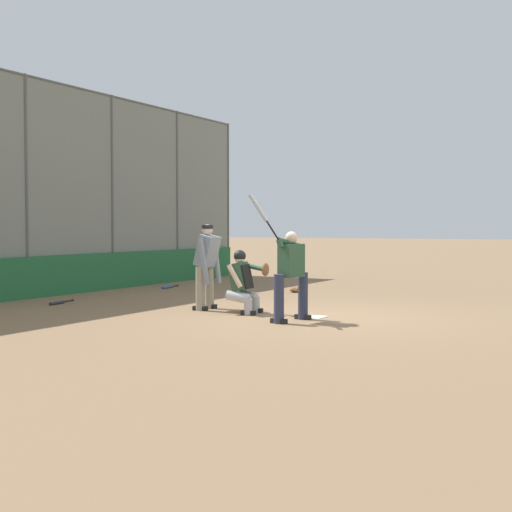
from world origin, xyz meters
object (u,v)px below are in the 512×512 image
at_px(umpire_home, 207,264).
at_px(spare_bat_by_padding, 168,287).
at_px(fielding_glove_on_dirt, 295,290).
at_px(catcher_behind_plate, 244,281).
at_px(spare_bat_near_backstop, 59,303).
at_px(batter_at_plate, 290,272).

xyz_separation_m(umpire_home, spare_bat_by_padding, (-3.43, -3.38, -0.83)).
relative_size(spare_bat_by_padding, fielding_glove_on_dirt, 2.54).
bearing_deg(catcher_behind_plate, spare_bat_near_backstop, -92.59).
bearing_deg(catcher_behind_plate, batter_at_plate, 55.96).
relative_size(batter_at_plate, catcher_behind_plate, 1.83).
bearing_deg(spare_bat_near_backstop, umpire_home, 92.37).
distance_m(spare_bat_near_backstop, fielding_glove_on_dirt, 5.58).
bearing_deg(umpire_home, catcher_behind_plate, 72.78).
height_order(catcher_behind_plate, spare_bat_by_padding, catcher_behind_plate).
bearing_deg(umpire_home, fielding_glove_on_dirt, 176.06).
bearing_deg(fielding_glove_on_dirt, spare_bat_by_padding, -80.09).
relative_size(spare_bat_near_backstop, fielding_glove_on_dirt, 2.41).
height_order(batter_at_plate, spare_bat_by_padding, batter_at_plate).
relative_size(catcher_behind_plate, umpire_home, 0.71).
xyz_separation_m(catcher_behind_plate, spare_bat_by_padding, (-3.63, -4.30, -0.56)).
xyz_separation_m(catcher_behind_plate, fielding_glove_on_dirt, (-4.20, -1.00, -0.54)).
distance_m(batter_at_plate, umpire_home, 2.26).
relative_size(batter_at_plate, spare_bat_by_padding, 2.50).
xyz_separation_m(batter_at_plate, umpire_home, (-0.76, -2.13, 0.05)).
xyz_separation_m(umpire_home, fielding_glove_on_dirt, (-4.01, -0.08, -0.80)).
bearing_deg(batter_at_plate, spare_bat_by_padding, -116.64).
distance_m(umpire_home, fielding_glove_on_dirt, 4.09).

